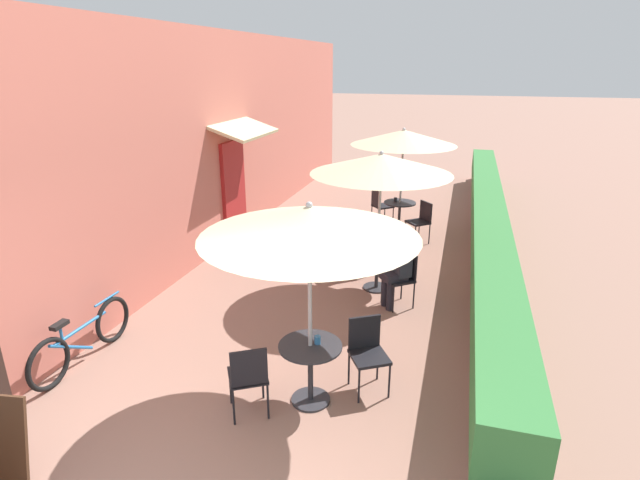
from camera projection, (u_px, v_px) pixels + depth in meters
cafe_facade_wall at (237, 137)px, 10.69m from camera, size 0.98×14.95×4.20m
planter_hedge at (487, 227)px, 9.86m from camera, size 0.60×13.95×1.01m
patio_table_near at (310, 363)px, 5.46m from camera, size 0.70×0.70×0.71m
patio_umbrella_near at (309, 222)px, 4.92m from camera, size 2.23×2.23×2.32m
cafe_chair_near_left at (248, 374)px, 5.22m from camera, size 0.55×0.55×0.87m
cafe_chair_near_right at (367, 348)px, 5.69m from camera, size 0.55×0.55×0.87m
coffee_cup_near at (317, 340)px, 5.41m from camera, size 0.07×0.07×0.09m
patio_table_mid at (377, 261)px, 8.26m from camera, size 0.70×0.70×0.71m
patio_umbrella_mid at (381, 164)px, 7.72m from camera, size 2.23×2.23×2.32m
cafe_chair_mid_left at (403, 274)px, 7.68m from camera, size 0.56×0.56×0.87m
seated_patron_mid_left at (397, 265)px, 7.58m from camera, size 0.51×0.50×1.25m
cafe_chair_mid_right at (355, 247)px, 8.83m from camera, size 0.56×0.56×0.87m
coffee_cup_mid at (383, 245)px, 8.21m from camera, size 0.07×0.07×0.09m
patio_table_far at (399, 212)px, 10.98m from camera, size 0.70×0.70×0.71m
patio_umbrella_far at (404, 138)px, 10.44m from camera, size 2.23×2.23×2.32m
cafe_chair_far_left at (380, 204)px, 11.53m from camera, size 0.56×0.56×0.87m
cafe_chair_far_right at (421, 219)px, 10.42m from camera, size 0.56×0.56×0.87m
coffee_cup_far at (395, 200)px, 10.94m from camera, size 0.07×0.07×0.09m
bicycle_leaning at (83, 339)px, 6.23m from camera, size 0.10×1.74×0.72m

